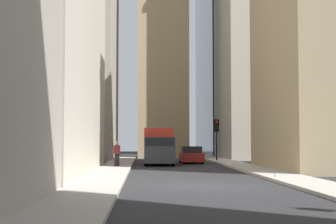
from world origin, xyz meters
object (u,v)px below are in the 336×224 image
sedan_red (191,155)px  discarded_bottle (275,175)px  pedestrian (117,153)px  traffic_light_midblock (216,130)px  delivery_truck (159,146)px

sedan_red → discarded_bottle: 18.17m
pedestrian → discarded_bottle: 13.57m
pedestrian → discarded_bottle: pedestrian is taller
discarded_bottle → traffic_light_midblock: bearing=-0.5°
sedan_red → delivery_truck: bearing=132.2°
pedestrian → discarded_bottle: (-10.82, -8.16, -0.82)m
traffic_light_midblock → pedestrian: traffic_light_midblock is taller
traffic_light_midblock → discarded_bottle: (-20.86, 0.18, -2.58)m
sedan_red → discarded_bottle: size_ratio=15.93×
discarded_bottle → sedan_red: bearing=7.5°
traffic_light_midblock → pedestrian: (-10.04, 8.34, -1.76)m
delivery_truck → sedan_red: (2.54, -2.80, -0.80)m
pedestrian → sedan_red: bearing=-38.9°
pedestrian → traffic_light_midblock: bearing=-39.7°
delivery_truck → traffic_light_midblock: (5.39, -5.35, 1.36)m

